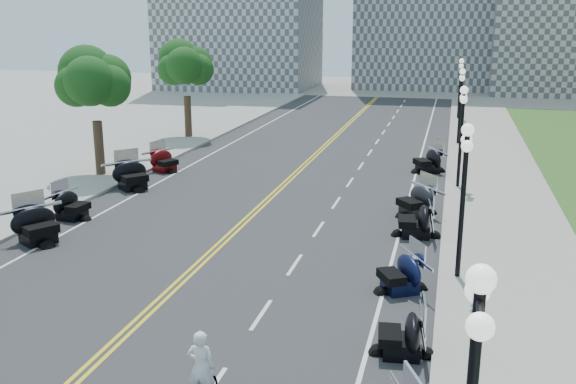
# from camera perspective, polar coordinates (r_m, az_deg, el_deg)

# --- Properties ---
(ground) EXTENTS (160.00, 160.00, 0.00)m
(ground) POSITION_cam_1_polar(r_m,az_deg,el_deg) (19.69, -11.48, -9.64)
(ground) COLOR gray
(road) EXTENTS (16.00, 90.00, 0.01)m
(road) POSITION_cam_1_polar(r_m,az_deg,el_deg) (28.42, -2.78, -1.60)
(road) COLOR #333335
(road) RESTS_ON ground
(centerline_yellow_a) EXTENTS (0.12, 90.00, 0.00)m
(centerline_yellow_a) POSITION_cam_1_polar(r_m,az_deg,el_deg) (28.45, -3.01, -1.57)
(centerline_yellow_a) COLOR yellow
(centerline_yellow_a) RESTS_ON road
(centerline_yellow_b) EXTENTS (0.12, 90.00, 0.00)m
(centerline_yellow_b) POSITION_cam_1_polar(r_m,az_deg,el_deg) (28.39, -2.55, -1.60)
(centerline_yellow_b) COLOR yellow
(centerline_yellow_b) RESTS_ON road
(edge_line_north) EXTENTS (0.12, 90.00, 0.00)m
(edge_line_north) POSITION_cam_1_polar(r_m,az_deg,el_deg) (27.29, 10.18, -2.51)
(edge_line_north) COLOR white
(edge_line_north) RESTS_ON road
(edge_line_south) EXTENTS (0.12, 90.00, 0.00)m
(edge_line_south) POSITION_cam_1_polar(r_m,az_deg,el_deg) (30.86, -14.21, -0.70)
(edge_line_south) COLOR white
(edge_line_south) RESTS_ON road
(lane_dash_6) EXTENTS (0.12, 2.00, 0.00)m
(lane_dash_6) POSITION_cam_1_polar(r_m,az_deg,el_deg) (18.60, -2.40, -10.82)
(lane_dash_6) COLOR white
(lane_dash_6) RESTS_ON road
(lane_dash_7) EXTENTS (0.12, 2.00, 0.00)m
(lane_dash_7) POSITION_cam_1_polar(r_m,az_deg,el_deg) (22.13, 0.60, -6.46)
(lane_dash_7) COLOR white
(lane_dash_7) RESTS_ON road
(lane_dash_8) EXTENTS (0.12, 2.00, 0.00)m
(lane_dash_8) POSITION_cam_1_polar(r_m,az_deg,el_deg) (25.81, 2.72, -3.31)
(lane_dash_8) COLOR white
(lane_dash_8) RESTS_ON road
(lane_dash_9) EXTENTS (0.12, 2.00, 0.00)m
(lane_dash_9) POSITION_cam_1_polar(r_m,az_deg,el_deg) (29.57, 4.30, -0.95)
(lane_dash_9) COLOR white
(lane_dash_9) RESTS_ON road
(lane_dash_10) EXTENTS (0.12, 2.00, 0.00)m
(lane_dash_10) POSITION_cam_1_polar(r_m,az_deg,el_deg) (33.38, 5.52, 0.87)
(lane_dash_10) COLOR white
(lane_dash_10) RESTS_ON road
(lane_dash_11) EXTENTS (0.12, 2.00, 0.00)m
(lane_dash_11) POSITION_cam_1_polar(r_m,az_deg,el_deg) (37.23, 6.49, 2.32)
(lane_dash_11) COLOR white
(lane_dash_11) RESTS_ON road
(lane_dash_12) EXTENTS (0.12, 2.00, 0.00)m
(lane_dash_12) POSITION_cam_1_polar(r_m,az_deg,el_deg) (41.12, 7.28, 3.50)
(lane_dash_12) COLOR white
(lane_dash_12) RESTS_ON road
(lane_dash_13) EXTENTS (0.12, 2.00, 0.00)m
(lane_dash_13) POSITION_cam_1_polar(r_m,az_deg,el_deg) (45.02, 7.94, 4.47)
(lane_dash_13) COLOR white
(lane_dash_13) RESTS_ON road
(lane_dash_14) EXTENTS (0.12, 2.00, 0.00)m
(lane_dash_14) POSITION_cam_1_polar(r_m,az_deg,el_deg) (48.94, 8.49, 5.29)
(lane_dash_14) COLOR white
(lane_dash_14) RESTS_ON road
(lane_dash_15) EXTENTS (0.12, 2.00, 0.00)m
(lane_dash_15) POSITION_cam_1_polar(r_m,az_deg,el_deg) (52.87, 8.96, 5.98)
(lane_dash_15) COLOR white
(lane_dash_15) RESTS_ON road
(lane_dash_16) EXTENTS (0.12, 2.00, 0.00)m
(lane_dash_16) POSITION_cam_1_polar(r_m,az_deg,el_deg) (56.81, 9.36, 6.58)
(lane_dash_16) COLOR white
(lane_dash_16) RESTS_ON road
(lane_dash_17) EXTENTS (0.12, 2.00, 0.00)m
(lane_dash_17) POSITION_cam_1_polar(r_m,az_deg,el_deg) (60.75, 9.72, 7.10)
(lane_dash_17) COLOR white
(lane_dash_17) RESTS_ON road
(lane_dash_18) EXTENTS (0.12, 2.00, 0.00)m
(lane_dash_18) POSITION_cam_1_polar(r_m,az_deg,el_deg) (64.71, 10.03, 7.55)
(lane_dash_18) COLOR white
(lane_dash_18) RESTS_ON road
(lane_dash_19) EXTENTS (0.12, 2.00, 0.00)m
(lane_dash_19) POSITION_cam_1_polar(r_m,az_deg,el_deg) (68.67, 10.30, 7.96)
(lane_dash_19) COLOR white
(lane_dash_19) RESTS_ON road
(sidewalk_north) EXTENTS (5.00, 90.00, 0.15)m
(sidewalk_north) POSITION_cam_1_polar(r_m,az_deg,el_deg) (27.33, 18.79, -2.94)
(sidewalk_north) COLOR #9E9991
(sidewalk_north) RESTS_ON ground
(sidewalk_south) EXTENTS (5.00, 90.00, 0.15)m
(sidewalk_south) POSITION_cam_1_polar(r_m,az_deg,el_deg) (32.97, -20.50, -0.09)
(sidewalk_south) COLOR #9E9991
(sidewalk_south) RESTS_ON ground
(street_lamp_2) EXTENTS (0.50, 1.20, 4.90)m
(street_lamp_2) POSITION_cam_1_polar(r_m,az_deg,el_deg) (20.76, 15.25, -0.93)
(street_lamp_2) COLOR black
(street_lamp_2) RESTS_ON sidewalk_north
(street_lamp_3) EXTENTS (0.50, 1.20, 4.90)m
(street_lamp_3) POSITION_cam_1_polar(r_m,az_deg,el_deg) (32.49, 15.12, 4.70)
(street_lamp_3) COLOR black
(street_lamp_3) RESTS_ON sidewalk_north
(street_lamp_4) EXTENTS (0.50, 1.20, 4.90)m
(street_lamp_4) POSITION_cam_1_polar(r_m,az_deg,el_deg) (44.36, 15.05, 7.33)
(street_lamp_4) COLOR black
(street_lamp_4) RESTS_ON sidewalk_north
(street_lamp_5) EXTENTS (0.50, 1.20, 4.90)m
(street_lamp_5) POSITION_cam_1_polar(r_m,az_deg,el_deg) (56.29, 15.02, 8.85)
(street_lamp_5) COLOR black
(street_lamp_5) RESTS_ON sidewalk_north
(tree_3) EXTENTS (4.80, 4.80, 9.20)m
(tree_3) POSITION_cam_1_polar(r_m,az_deg,el_deg) (35.21, -16.83, 8.88)
(tree_3) COLOR #235619
(tree_3) RESTS_ON sidewalk_south
(tree_4) EXTENTS (4.80, 4.80, 9.20)m
(tree_4) POSITION_cam_1_polar(r_m,az_deg,el_deg) (45.87, -9.04, 10.59)
(tree_4) COLOR #235619
(tree_4) RESTS_ON sidewalk_south
(motorcycle_n_5) EXTENTS (1.98, 1.98, 1.25)m
(motorcycle_n_5) POSITION_cam_1_polar(r_m,az_deg,el_deg) (16.53, 10.06, -12.16)
(motorcycle_n_5) COLOR black
(motorcycle_n_5) RESTS_ON road
(motorcycle_n_6) EXTENTS (2.54, 2.54, 1.30)m
(motorcycle_n_6) POSITION_cam_1_polar(r_m,az_deg,el_deg) (20.13, 9.96, -6.99)
(motorcycle_n_6) COLOR black
(motorcycle_n_6) RESTS_ON road
(motorcycle_n_7) EXTENTS (2.28, 2.28, 1.44)m
(motorcycle_n_7) POSITION_cam_1_polar(r_m,az_deg,el_deg) (25.24, 11.29, -2.33)
(motorcycle_n_7) COLOR black
(motorcycle_n_7) RESTS_ON road
(motorcycle_n_8) EXTENTS (2.94, 2.94, 1.47)m
(motorcycle_n_8) POSITION_cam_1_polar(r_m,az_deg,el_deg) (27.90, 11.33, -0.64)
(motorcycle_n_8) COLOR black
(motorcycle_n_8) RESTS_ON road
(motorcycle_n_10) EXTENTS (2.81, 2.81, 1.46)m
(motorcycle_n_10) POSITION_cam_1_polar(r_m,az_deg,el_deg) (36.11, 12.34, 2.84)
(motorcycle_n_10) COLOR black
(motorcycle_n_10) RESTS_ON road
(motorcycle_s_6) EXTENTS (3.01, 3.01, 1.53)m
(motorcycle_s_6) POSITION_cam_1_polar(r_m,az_deg,el_deg) (25.80, -21.42, -2.62)
(motorcycle_s_6) COLOR black
(motorcycle_s_6) RESTS_ON road
(motorcycle_s_7) EXTENTS (2.10, 2.10, 1.34)m
(motorcycle_s_7) POSITION_cam_1_polar(r_m,az_deg,el_deg) (28.43, -18.69, -0.99)
(motorcycle_s_7) COLOR black
(motorcycle_s_7) RESTS_ON road
(motorcycle_s_8) EXTENTS (3.15, 3.15, 1.57)m
(motorcycle_s_8) POSITION_cam_1_polar(r_m,az_deg,el_deg) (32.62, -13.70, 1.57)
(motorcycle_s_8) COLOR black
(motorcycle_s_8) RESTS_ON road
(motorcycle_s_9) EXTENTS (2.58, 2.58, 1.35)m
(motorcycle_s_9) POSITION_cam_1_polar(r_m,az_deg,el_deg) (36.18, -10.94, 2.85)
(motorcycle_s_9) COLOR #590A0C
(motorcycle_s_9) RESTS_ON road
(cyclist_rider) EXTENTS (0.61, 0.40, 1.66)m
(cyclist_rider) POSITION_cam_1_polar(r_m,az_deg,el_deg) (13.50, -7.82, -12.82)
(cyclist_rider) COLOR silver
(cyclist_rider) RESTS_ON bicycle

